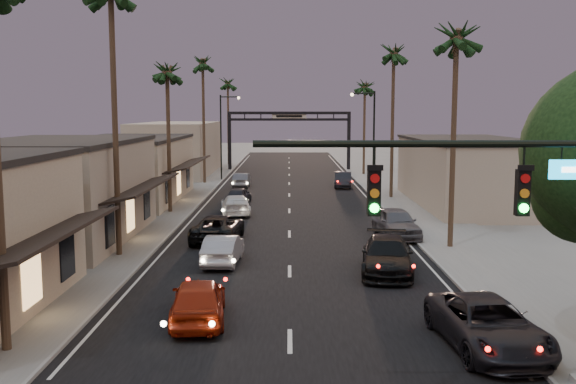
{
  "coord_description": "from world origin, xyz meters",
  "views": [
    {
      "loc": [
        -0.03,
        -9.69,
        7.29
      ],
      "look_at": [
        -0.09,
        28.33,
        2.5
      ],
      "focal_mm": 40.0,
      "sensor_mm": 36.0,
      "label": 1
    }
  ],
  "objects_px": {
    "curbside_black": "(387,256)",
    "palm_ld": "(203,59)",
    "arch": "(289,126)",
    "oncoming_pickup": "(218,228)",
    "palm_ra": "(457,30)",
    "palm_rb": "(394,49)",
    "curbside_near": "(488,325)",
    "oncoming_silver": "(223,249)",
    "palm_rc": "(365,83)",
    "traffic_signal": "(553,214)",
    "palm_far": "(228,80)",
    "streetlight_right": "(371,135)",
    "streetlight_left": "(224,130)",
    "palm_lc": "(167,66)",
    "oncoming_red": "(198,300)"
  },
  "relations": [
    {
      "from": "palm_ra",
      "to": "palm_ld",
      "type": "bearing_deg",
      "value": 119.02
    },
    {
      "from": "traffic_signal",
      "to": "palm_ra",
      "type": "distance_m",
      "value": 21.19
    },
    {
      "from": "palm_rc",
      "to": "curbside_near",
      "type": "distance_m",
      "value": 55.54
    },
    {
      "from": "arch",
      "to": "palm_far",
      "type": "xyz_separation_m",
      "value": [
        -8.3,
        8.0,
        5.91
      ]
    },
    {
      "from": "palm_rc",
      "to": "curbside_black",
      "type": "relative_size",
      "value": 2.2
    },
    {
      "from": "streetlight_left",
      "to": "oncoming_pickup",
      "type": "height_order",
      "value": "streetlight_left"
    },
    {
      "from": "curbside_black",
      "to": "palm_rc",
      "type": "bearing_deg",
      "value": 92.48
    },
    {
      "from": "arch",
      "to": "oncoming_silver",
      "type": "height_order",
      "value": "arch"
    },
    {
      "from": "arch",
      "to": "oncoming_pickup",
      "type": "bearing_deg",
      "value": -95.26
    },
    {
      "from": "oncoming_red",
      "to": "curbside_black",
      "type": "distance_m",
      "value": 10.17
    },
    {
      "from": "palm_rb",
      "to": "oncoming_silver",
      "type": "relative_size",
      "value": 3.29
    },
    {
      "from": "palm_lc",
      "to": "curbside_black",
      "type": "bearing_deg",
      "value": -53.05
    },
    {
      "from": "streetlight_right",
      "to": "palm_rc",
      "type": "xyz_separation_m",
      "value": [
        1.68,
        19.0,
        5.14
      ]
    },
    {
      "from": "palm_lc",
      "to": "palm_far",
      "type": "xyz_separation_m",
      "value": [
        0.3,
        42.0,
        0.97
      ]
    },
    {
      "from": "arch",
      "to": "curbside_near",
      "type": "bearing_deg",
      "value": -84.27
    },
    {
      "from": "traffic_signal",
      "to": "curbside_near",
      "type": "height_order",
      "value": "traffic_signal"
    },
    {
      "from": "streetlight_right",
      "to": "curbside_black",
      "type": "xyz_separation_m",
      "value": [
        -2.51,
        -26.3,
        -4.53
      ]
    },
    {
      "from": "arch",
      "to": "streetlight_right",
      "type": "bearing_deg",
      "value": -74.53
    },
    {
      "from": "streetlight_right",
      "to": "oncoming_red",
      "type": "distance_m",
      "value": 34.87
    },
    {
      "from": "palm_ra",
      "to": "palm_rc",
      "type": "relative_size",
      "value": 1.08
    },
    {
      "from": "traffic_signal",
      "to": "palm_ld",
      "type": "height_order",
      "value": "palm_ld"
    },
    {
      "from": "oncoming_red",
      "to": "streetlight_right",
      "type": "bearing_deg",
      "value": -112.03
    },
    {
      "from": "palm_ra",
      "to": "arch",
      "type": "bearing_deg",
      "value": 100.59
    },
    {
      "from": "traffic_signal",
      "to": "oncoming_silver",
      "type": "height_order",
      "value": "traffic_signal"
    },
    {
      "from": "oncoming_pickup",
      "to": "oncoming_silver",
      "type": "height_order",
      "value": "oncoming_pickup"
    },
    {
      "from": "streetlight_left",
      "to": "palm_ld",
      "type": "relative_size",
      "value": 0.63
    },
    {
      "from": "traffic_signal",
      "to": "palm_lc",
      "type": "relative_size",
      "value": 0.7
    },
    {
      "from": "palm_rb",
      "to": "oncoming_pickup",
      "type": "bearing_deg",
      "value": -125.1
    },
    {
      "from": "palm_ra",
      "to": "oncoming_red",
      "type": "bearing_deg",
      "value": -134.33
    },
    {
      "from": "palm_far",
      "to": "curbside_near",
      "type": "bearing_deg",
      "value": -78.16
    },
    {
      "from": "palm_rc",
      "to": "oncoming_silver",
      "type": "relative_size",
      "value": 2.83
    },
    {
      "from": "palm_far",
      "to": "oncoming_pickup",
      "type": "distance_m",
      "value": 53.25
    },
    {
      "from": "curbside_near",
      "to": "palm_rb",
      "type": "bearing_deg",
      "value": 80.43
    },
    {
      "from": "oncoming_silver",
      "to": "curbside_black",
      "type": "xyz_separation_m",
      "value": [
        7.61,
        -1.8,
        0.09
      ]
    },
    {
      "from": "streetlight_left",
      "to": "palm_lc",
      "type": "height_order",
      "value": "palm_lc"
    },
    {
      "from": "arch",
      "to": "palm_rc",
      "type": "relative_size",
      "value": 1.25
    },
    {
      "from": "palm_ra",
      "to": "palm_far",
      "type": "relative_size",
      "value": 1.0
    },
    {
      "from": "arch",
      "to": "streetlight_right",
      "type": "distance_m",
      "value": 25.94
    },
    {
      "from": "arch",
      "to": "curbside_near",
      "type": "relative_size",
      "value": 2.73
    },
    {
      "from": "palm_ld",
      "to": "oncoming_silver",
      "type": "xyz_separation_m",
      "value": [
        5.4,
        -34.5,
        -11.7
      ]
    },
    {
      "from": "arch",
      "to": "palm_ld",
      "type": "distance_m",
      "value": 18.61
    },
    {
      "from": "arch",
      "to": "oncoming_pickup",
      "type": "distance_m",
      "value": 44.44
    },
    {
      "from": "palm_ra",
      "to": "curbside_near",
      "type": "xyz_separation_m",
      "value": [
        -2.51,
        -14.63,
        -10.67
      ]
    },
    {
      "from": "streetlight_left",
      "to": "palm_rc",
      "type": "height_order",
      "value": "palm_rc"
    },
    {
      "from": "palm_rc",
      "to": "palm_far",
      "type": "bearing_deg",
      "value": 140.36
    },
    {
      "from": "palm_ra",
      "to": "curbside_near",
      "type": "relative_size",
      "value": 2.37
    },
    {
      "from": "curbside_black",
      "to": "palm_ld",
      "type": "bearing_deg",
      "value": 117.48
    },
    {
      "from": "palm_lc",
      "to": "oncoming_red",
      "type": "height_order",
      "value": "palm_lc"
    },
    {
      "from": "palm_rb",
      "to": "oncoming_silver",
      "type": "distance_m",
      "value": 28.78
    },
    {
      "from": "oncoming_pickup",
      "to": "streetlight_left",
      "type": "bearing_deg",
      "value": -80.86
    }
  ]
}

